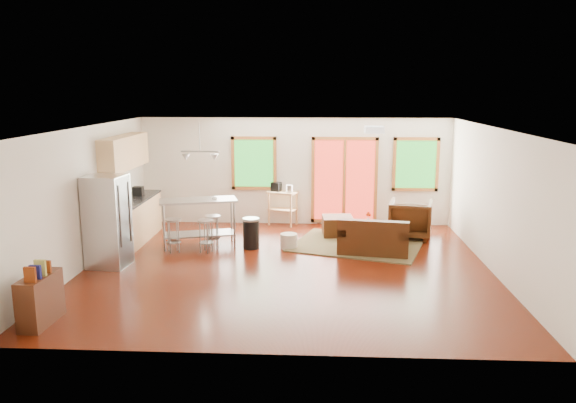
{
  "coord_description": "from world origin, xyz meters",
  "views": [
    {
      "loc": [
        0.55,
        -10.02,
        3.29
      ],
      "look_at": [
        0.0,
        0.3,
        1.2
      ],
      "focal_mm": 35.0,
      "sensor_mm": 36.0,
      "label": 1
    }
  ],
  "objects_px": {
    "loveseat": "(373,239)",
    "refrigerator": "(108,221)",
    "rug": "(357,245)",
    "ottoman": "(337,226)",
    "armchair": "(410,217)",
    "coffee_table": "(385,226)",
    "island": "(199,214)",
    "kitchen_cart": "(282,196)"
  },
  "relations": [
    {
      "from": "armchair",
      "to": "ottoman",
      "type": "xyz_separation_m",
      "value": [
        -1.62,
        0.06,
        -0.24
      ]
    },
    {
      "from": "coffee_table",
      "to": "armchair",
      "type": "xyz_separation_m",
      "value": [
        0.61,
        0.38,
        0.12
      ]
    },
    {
      "from": "rug",
      "to": "ottoman",
      "type": "bearing_deg",
      "value": 116.41
    },
    {
      "from": "loveseat",
      "to": "refrigerator",
      "type": "xyz_separation_m",
      "value": [
        -5.03,
        -1.07,
        0.57
      ]
    },
    {
      "from": "ottoman",
      "to": "refrigerator",
      "type": "distance_m",
      "value": 5.02
    },
    {
      "from": "ottoman",
      "to": "island",
      "type": "bearing_deg",
      "value": -161.4
    },
    {
      "from": "refrigerator",
      "to": "kitchen_cart",
      "type": "distance_m",
      "value": 4.57
    },
    {
      "from": "loveseat",
      "to": "refrigerator",
      "type": "bearing_deg",
      "value": -158.88
    },
    {
      "from": "rug",
      "to": "ottoman",
      "type": "xyz_separation_m",
      "value": [
        -0.39,
        0.78,
        0.21
      ]
    },
    {
      "from": "ottoman",
      "to": "kitchen_cart",
      "type": "xyz_separation_m",
      "value": [
        -1.32,
        1.0,
        0.49
      ]
    },
    {
      "from": "ottoman",
      "to": "kitchen_cart",
      "type": "bearing_deg",
      "value": 142.99
    },
    {
      "from": "refrigerator",
      "to": "island",
      "type": "relative_size",
      "value": 1.01
    },
    {
      "from": "loveseat",
      "to": "armchair",
      "type": "bearing_deg",
      "value": 63.15
    },
    {
      "from": "loveseat",
      "to": "refrigerator",
      "type": "distance_m",
      "value": 5.18
    },
    {
      "from": "loveseat",
      "to": "ottoman",
      "type": "relative_size",
      "value": 2.25
    },
    {
      "from": "loveseat",
      "to": "armchair",
      "type": "distance_m",
      "value": 1.6
    },
    {
      "from": "loveseat",
      "to": "ottoman",
      "type": "xyz_separation_m",
      "value": [
        -0.68,
        1.35,
        -0.07
      ]
    },
    {
      "from": "refrigerator",
      "to": "island",
      "type": "height_order",
      "value": "refrigerator"
    },
    {
      "from": "coffee_table",
      "to": "refrigerator",
      "type": "height_order",
      "value": "refrigerator"
    },
    {
      "from": "armchair",
      "to": "island",
      "type": "distance_m",
      "value": 4.67
    },
    {
      "from": "loveseat",
      "to": "kitchen_cart",
      "type": "distance_m",
      "value": 3.11
    },
    {
      "from": "rug",
      "to": "kitchen_cart",
      "type": "bearing_deg",
      "value": 133.87
    },
    {
      "from": "coffee_table",
      "to": "armchair",
      "type": "bearing_deg",
      "value": 32.14
    },
    {
      "from": "armchair",
      "to": "ottoman",
      "type": "distance_m",
      "value": 1.64
    },
    {
      "from": "rug",
      "to": "coffee_table",
      "type": "xyz_separation_m",
      "value": [
        0.62,
        0.34,
        0.33
      ]
    },
    {
      "from": "coffee_table",
      "to": "island",
      "type": "relative_size",
      "value": 0.65
    },
    {
      "from": "ottoman",
      "to": "refrigerator",
      "type": "xyz_separation_m",
      "value": [
        -4.35,
        -2.42,
        0.64
      ]
    },
    {
      "from": "armchair",
      "to": "ottoman",
      "type": "relative_size",
      "value": 1.39
    },
    {
      "from": "coffee_table",
      "to": "ottoman",
      "type": "distance_m",
      "value": 1.11
    },
    {
      "from": "ottoman",
      "to": "island",
      "type": "distance_m",
      "value": 3.15
    },
    {
      "from": "kitchen_cart",
      "to": "coffee_table",
      "type": "bearing_deg",
      "value": -31.73
    },
    {
      "from": "coffee_table",
      "to": "refrigerator",
      "type": "relative_size",
      "value": 0.64
    },
    {
      "from": "ottoman",
      "to": "rug",
      "type": "bearing_deg",
      "value": -63.59
    },
    {
      "from": "rug",
      "to": "coffee_table",
      "type": "relative_size",
      "value": 2.36
    },
    {
      "from": "refrigerator",
      "to": "coffee_table",
      "type": "bearing_deg",
      "value": 25.33
    },
    {
      "from": "kitchen_cart",
      "to": "loveseat",
      "type": "bearing_deg",
      "value": -49.52
    },
    {
      "from": "rug",
      "to": "kitchen_cart",
      "type": "height_order",
      "value": "kitchen_cart"
    },
    {
      "from": "rug",
      "to": "ottoman",
      "type": "relative_size",
      "value": 3.88
    },
    {
      "from": "rug",
      "to": "armchair",
      "type": "height_order",
      "value": "armchair"
    },
    {
      "from": "loveseat",
      "to": "armchair",
      "type": "height_order",
      "value": "armchair"
    },
    {
      "from": "island",
      "to": "kitchen_cart",
      "type": "height_order",
      "value": "kitchen_cart"
    },
    {
      "from": "coffee_table",
      "to": "kitchen_cart",
      "type": "distance_m",
      "value": 2.76
    }
  ]
}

